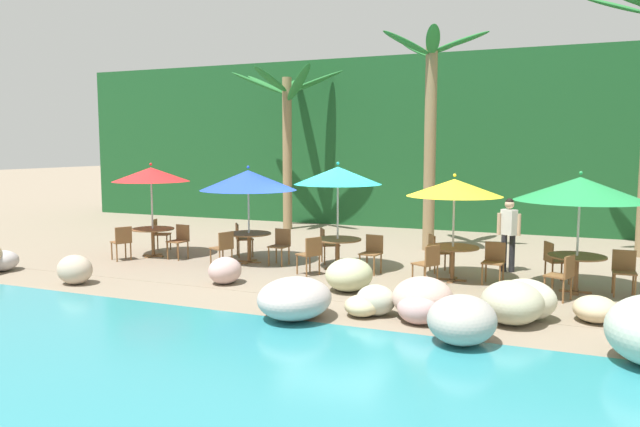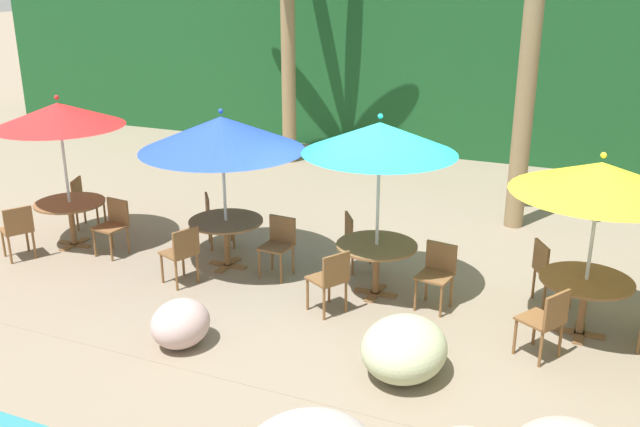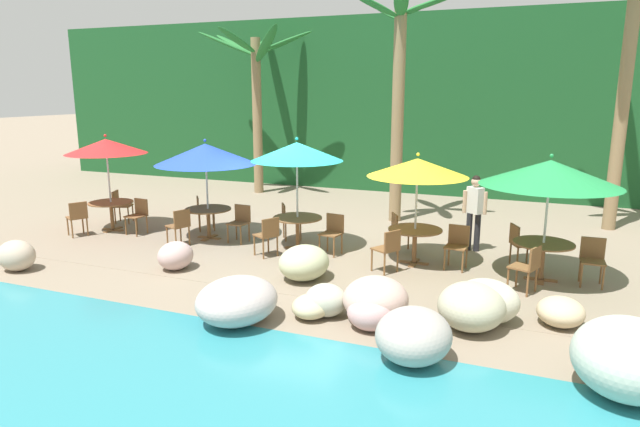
{
  "view_description": "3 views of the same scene",
  "coord_description": "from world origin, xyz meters",
  "px_view_note": "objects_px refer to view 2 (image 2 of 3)",
  "views": [
    {
      "loc": [
        5.0,
        -12.93,
        2.87
      ],
      "look_at": [
        -0.47,
        0.17,
        1.3
      ],
      "focal_mm": 34.13,
      "sensor_mm": 36.0,
      "label": 1
    },
    {
      "loc": [
        2.75,
        -8.25,
        4.22
      ],
      "look_at": [
        -0.74,
        -0.09,
        1.13
      ],
      "focal_mm": 39.17,
      "sensor_mm": 36.0,
      "label": 2
    },
    {
      "loc": [
        4.96,
        -10.89,
        3.51
      ],
      "look_at": [
        0.61,
        -0.07,
        0.9
      ],
      "focal_mm": 31.07,
      "sensor_mm": 36.0,
      "label": 3
    }
  ],
  "objects_px": {
    "dining_table_red": "(70,209)",
    "chair_blue_left": "(182,251)",
    "chair_red_left": "(18,228)",
    "dining_table_teal": "(376,253)",
    "dining_table_blue": "(226,228)",
    "umbrella_teal": "(380,138)",
    "chair_yellow_left": "(547,319)",
    "chair_teal_inland": "(356,238)",
    "umbrella_blue": "(222,134)",
    "dining_table_yellow": "(585,289)",
    "chair_blue_inland": "(215,216)",
    "umbrella_yellow": "(601,178)",
    "chair_teal_left": "(331,278)",
    "chair_blue_seaward": "(279,242)",
    "chair_yellow_inland": "(548,268)",
    "chair_teal_seaward": "(437,271)",
    "umbrella_red": "(59,115)",
    "chair_red_seaward": "(114,223)",
    "chair_red_inland": "(84,199)"
  },
  "relations": [
    {
      "from": "chair_red_seaward",
      "to": "chair_yellow_left",
      "type": "bearing_deg",
      "value": -5.65
    },
    {
      "from": "umbrella_blue",
      "to": "chair_teal_left",
      "type": "distance_m",
      "value": 2.66
    },
    {
      "from": "umbrella_red",
      "to": "chair_blue_seaward",
      "type": "xyz_separation_m",
      "value": [
        3.58,
        0.28,
        -1.63
      ]
    },
    {
      "from": "dining_table_red",
      "to": "dining_table_blue",
      "type": "distance_m",
      "value": 2.74
    },
    {
      "from": "chair_red_seaward",
      "to": "dining_table_blue",
      "type": "bearing_deg",
      "value": 7.56
    },
    {
      "from": "umbrella_blue",
      "to": "dining_table_teal",
      "type": "height_order",
      "value": "umbrella_blue"
    },
    {
      "from": "umbrella_teal",
      "to": "chair_yellow_left",
      "type": "xyz_separation_m",
      "value": [
        2.32,
        -0.86,
        -1.69
      ]
    },
    {
      "from": "umbrella_teal",
      "to": "chair_blue_seaward",
      "type": "bearing_deg",
      "value": 177.16
    },
    {
      "from": "umbrella_red",
      "to": "umbrella_yellow",
      "type": "bearing_deg",
      "value": 0.9
    },
    {
      "from": "dining_table_red",
      "to": "dining_table_teal",
      "type": "height_order",
      "value": "same"
    },
    {
      "from": "dining_table_yellow",
      "to": "chair_blue_seaward",
      "type": "bearing_deg",
      "value": 177.85
    },
    {
      "from": "chair_red_left",
      "to": "umbrella_blue",
      "type": "distance_m",
      "value": 3.57
    },
    {
      "from": "chair_red_seaward",
      "to": "chair_blue_seaward",
      "type": "bearing_deg",
      "value": 6.01
    },
    {
      "from": "umbrella_teal",
      "to": "chair_teal_seaward",
      "type": "relative_size",
      "value": 2.9
    },
    {
      "from": "chair_yellow_inland",
      "to": "umbrella_blue",
      "type": "bearing_deg",
      "value": -172.75
    },
    {
      "from": "umbrella_red",
      "to": "chair_teal_left",
      "type": "height_order",
      "value": "umbrella_red"
    },
    {
      "from": "chair_blue_inland",
      "to": "umbrella_yellow",
      "type": "relative_size",
      "value": 0.38
    },
    {
      "from": "chair_red_left",
      "to": "chair_blue_inland",
      "type": "bearing_deg",
      "value": 33.72
    },
    {
      "from": "dining_table_teal",
      "to": "chair_yellow_inland",
      "type": "height_order",
      "value": "chair_yellow_inland"
    },
    {
      "from": "chair_yellow_left",
      "to": "umbrella_blue",
      "type": "bearing_deg",
      "value": 169.15
    },
    {
      "from": "chair_blue_seaward",
      "to": "dining_table_teal",
      "type": "xyz_separation_m",
      "value": [
        1.51,
        -0.07,
        0.1
      ]
    },
    {
      "from": "umbrella_teal",
      "to": "chair_red_seaward",
      "type": "bearing_deg",
      "value": -177.13
    },
    {
      "from": "dining_table_teal",
      "to": "chair_teal_inland",
      "type": "bearing_deg",
      "value": 129.28
    },
    {
      "from": "chair_teal_seaward",
      "to": "chair_teal_left",
      "type": "bearing_deg",
      "value": -148.02
    },
    {
      "from": "umbrella_teal",
      "to": "chair_teal_left",
      "type": "height_order",
      "value": "umbrella_teal"
    },
    {
      "from": "chair_red_inland",
      "to": "chair_teal_left",
      "type": "bearing_deg",
      "value": -14.56
    },
    {
      "from": "dining_table_blue",
      "to": "chair_yellow_left",
      "type": "xyz_separation_m",
      "value": [
        4.68,
        -0.9,
        -0.1
      ]
    },
    {
      "from": "chair_red_left",
      "to": "dining_table_teal",
      "type": "height_order",
      "value": "chair_red_left"
    },
    {
      "from": "dining_table_blue",
      "to": "dining_table_teal",
      "type": "xyz_separation_m",
      "value": [
        2.36,
        -0.04,
        0.0
      ]
    },
    {
      "from": "chair_red_inland",
      "to": "chair_yellow_left",
      "type": "bearing_deg",
      "value": -10.27
    },
    {
      "from": "chair_blue_left",
      "to": "chair_teal_inland",
      "type": "height_order",
      "value": "same"
    },
    {
      "from": "dining_table_red",
      "to": "chair_blue_left",
      "type": "bearing_deg",
      "value": -13.15
    },
    {
      "from": "chair_teal_left",
      "to": "dining_table_yellow",
      "type": "xyz_separation_m",
      "value": [
        3.01,
        0.7,
        0.1
      ]
    },
    {
      "from": "chair_blue_inland",
      "to": "chair_blue_seaward",
      "type": "bearing_deg",
      "value": -22.27
    },
    {
      "from": "umbrella_blue",
      "to": "chair_blue_left",
      "type": "xyz_separation_m",
      "value": [
        -0.23,
        -0.82,
        -1.53
      ]
    },
    {
      "from": "chair_blue_seaward",
      "to": "chair_blue_inland",
      "type": "bearing_deg",
      "value": 157.73
    },
    {
      "from": "chair_teal_left",
      "to": "chair_yellow_left",
      "type": "bearing_deg",
      "value": -1.7
    },
    {
      "from": "umbrella_blue",
      "to": "chair_blue_inland",
      "type": "distance_m",
      "value": 1.75
    },
    {
      "from": "dining_table_yellow",
      "to": "chair_yellow_left",
      "type": "bearing_deg",
      "value": -114.2
    },
    {
      "from": "dining_table_blue",
      "to": "umbrella_teal",
      "type": "height_order",
      "value": "umbrella_teal"
    },
    {
      "from": "chair_blue_seaward",
      "to": "dining_table_yellow",
      "type": "distance_m",
      "value": 4.18
    },
    {
      "from": "chair_teal_left",
      "to": "chair_yellow_left",
      "type": "height_order",
      "value": "same"
    },
    {
      "from": "chair_teal_seaward",
      "to": "umbrella_yellow",
      "type": "bearing_deg",
      "value": -1.5
    },
    {
      "from": "dining_table_red",
      "to": "chair_blue_left",
      "type": "height_order",
      "value": "chair_blue_left"
    },
    {
      "from": "dining_table_red",
      "to": "chair_teal_seaward",
      "type": "height_order",
      "value": "chair_teal_seaward"
    },
    {
      "from": "umbrella_red",
      "to": "chair_teal_seaward",
      "type": "relative_size",
      "value": 2.81
    },
    {
      "from": "umbrella_teal",
      "to": "chair_yellow_left",
      "type": "height_order",
      "value": "umbrella_teal"
    },
    {
      "from": "chair_red_inland",
      "to": "umbrella_yellow",
      "type": "xyz_separation_m",
      "value": [
        8.16,
        -0.64,
        1.49
      ]
    },
    {
      "from": "umbrella_red",
      "to": "dining_table_yellow",
      "type": "relative_size",
      "value": 2.22
    },
    {
      "from": "umbrella_teal",
      "to": "chair_teal_seaward",
      "type": "distance_m",
      "value": 1.89
    }
  ]
}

